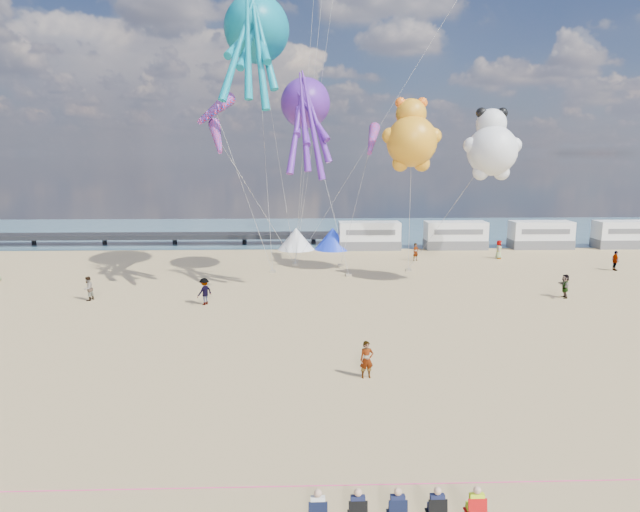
{
  "coord_description": "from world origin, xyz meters",
  "views": [
    {
      "loc": [
        -1.44,
        -21.38,
        10.34
      ],
      "look_at": [
        -0.52,
        6.0,
        5.4
      ],
      "focal_mm": 32.0,
      "sensor_mm": 36.0,
      "label": 1
    }
  ],
  "objects_px": {
    "beachgoer_2": "(204,291)",
    "kite_octopus_teal": "(257,29)",
    "spectator_row": "(397,507)",
    "beachgoer_1": "(88,289)",
    "motorhome_3": "(625,234)",
    "windsock_right": "(217,137)",
    "beachgoer_5": "(416,252)",
    "sandbag_a": "(273,272)",
    "windsock_mid": "(372,140)",
    "motorhome_1": "(455,235)",
    "standing_person": "(367,360)",
    "beachgoer_3": "(615,261)",
    "sandbag_e": "(295,264)",
    "kite_teddy_orange": "(412,141)",
    "tent_blue": "(333,239)",
    "tent_white": "(296,239)",
    "windsock_left": "(215,110)",
    "sandbag_b": "(349,275)",
    "sandbag_c": "(408,270)",
    "motorhome_0": "(369,236)",
    "kite_panda": "(492,151)",
    "kite_octopus_purple": "(305,103)",
    "sandbag_d": "(340,265)",
    "beachgoer_0": "(499,250)",
    "beachgoer_4": "(565,286)"
  },
  "relations": [
    {
      "from": "motorhome_3",
      "to": "standing_person",
      "type": "bearing_deg",
      "value": -132.26
    },
    {
      "from": "motorhome_0",
      "to": "beachgoer_2",
      "type": "xyz_separation_m",
      "value": [
        -14.15,
        -22.8,
        -0.56
      ]
    },
    {
      "from": "motorhome_0",
      "to": "kite_teddy_orange",
      "type": "bearing_deg",
      "value": -83.56
    },
    {
      "from": "tent_blue",
      "to": "beachgoer_5",
      "type": "height_order",
      "value": "tent_blue"
    },
    {
      "from": "sandbag_c",
      "to": "windsock_right",
      "type": "xyz_separation_m",
      "value": [
        -15.44,
        -8.09,
        11.36
      ]
    },
    {
      "from": "tent_blue",
      "to": "beachgoer_5",
      "type": "xyz_separation_m",
      "value": [
        7.73,
        -7.0,
        -0.32
      ]
    },
    {
      "from": "motorhome_1",
      "to": "sandbag_d",
      "type": "distance_m",
      "value": 16.41
    },
    {
      "from": "motorhome_3",
      "to": "windsock_right",
      "type": "bearing_deg",
      "value": -154.42
    },
    {
      "from": "beachgoer_3",
      "to": "windsock_mid",
      "type": "distance_m",
      "value": 24.3
    },
    {
      "from": "beachgoer_2",
      "to": "kite_teddy_orange",
      "type": "distance_m",
      "value": 20.69
    },
    {
      "from": "standing_person",
      "to": "windsock_right",
      "type": "bearing_deg",
      "value": 111.54
    },
    {
      "from": "spectator_row",
      "to": "beachgoer_1",
      "type": "bearing_deg",
      "value": 124.7
    },
    {
      "from": "tent_blue",
      "to": "sandbag_a",
      "type": "distance_m",
      "value": 13.68
    },
    {
      "from": "beachgoer_3",
      "to": "beachgoer_5",
      "type": "height_order",
      "value": "beachgoer_3"
    },
    {
      "from": "windsock_left",
      "to": "tent_blue",
      "type": "bearing_deg",
      "value": 74.78
    },
    {
      "from": "beachgoer_5",
      "to": "sandbag_a",
      "type": "bearing_deg",
      "value": 172.01
    },
    {
      "from": "sandbag_e",
      "to": "kite_octopus_teal",
      "type": "bearing_deg",
      "value": -118.08
    },
    {
      "from": "motorhome_0",
      "to": "kite_panda",
      "type": "distance_m",
      "value": 22.01
    },
    {
      "from": "beachgoer_3",
      "to": "sandbag_e",
      "type": "xyz_separation_m",
      "value": [
        -28.64,
        3.3,
        -0.79
      ]
    },
    {
      "from": "sandbag_c",
      "to": "kite_octopus_purple",
      "type": "bearing_deg",
      "value": -165.86
    },
    {
      "from": "sandbag_a",
      "to": "sandbag_b",
      "type": "xyz_separation_m",
      "value": [
        6.58,
        -1.58,
        0.0
      ]
    },
    {
      "from": "sandbag_b",
      "to": "windsock_mid",
      "type": "bearing_deg",
      "value": 53.58
    },
    {
      "from": "motorhome_1",
      "to": "standing_person",
      "type": "height_order",
      "value": "motorhome_1"
    },
    {
      "from": "beachgoer_4",
      "to": "beachgoer_5",
      "type": "height_order",
      "value": "beachgoer_5"
    },
    {
      "from": "motorhome_1",
      "to": "beachgoer_0",
      "type": "relative_size",
      "value": 3.58
    },
    {
      "from": "windsock_left",
      "to": "motorhome_1",
      "type": "bearing_deg",
      "value": 50.91
    },
    {
      "from": "kite_teddy_orange",
      "to": "windsock_right",
      "type": "distance_m",
      "value": 16.03
    },
    {
      "from": "motorhome_3",
      "to": "beachgoer_3",
      "type": "height_order",
      "value": "motorhome_3"
    },
    {
      "from": "sandbag_a",
      "to": "sandbag_d",
      "type": "height_order",
      "value": "same"
    },
    {
      "from": "beachgoer_2",
      "to": "kite_octopus_teal",
      "type": "bearing_deg",
      "value": -161.86
    },
    {
      "from": "beachgoer_1",
      "to": "standing_person",
      "type": "bearing_deg",
      "value": 66.31
    },
    {
      "from": "sandbag_b",
      "to": "windsock_right",
      "type": "height_order",
      "value": "windsock_right"
    },
    {
      "from": "beachgoer_3",
      "to": "windsock_right",
      "type": "distance_m",
      "value": 36.42
    },
    {
      "from": "motorhome_1",
      "to": "sandbag_c",
      "type": "relative_size",
      "value": 13.2
    },
    {
      "from": "windsock_mid",
      "to": "motorhome_0",
      "type": "bearing_deg",
      "value": 95.62
    },
    {
      "from": "motorhome_1",
      "to": "standing_person",
      "type": "distance_m",
      "value": 38.82
    },
    {
      "from": "standing_person",
      "to": "sandbag_d",
      "type": "xyz_separation_m",
      "value": [
        0.62,
        26.71,
        -0.77
      ]
    },
    {
      "from": "tent_white",
      "to": "windsock_mid",
      "type": "distance_m",
      "value": 16.45
    },
    {
      "from": "sandbag_a",
      "to": "windsock_mid",
      "type": "relative_size",
      "value": 0.09
    },
    {
      "from": "beachgoer_1",
      "to": "beachgoer_2",
      "type": "xyz_separation_m",
      "value": [
        8.47,
        -1.4,
        0.07
      ]
    },
    {
      "from": "tent_blue",
      "to": "windsock_right",
      "type": "relative_size",
      "value": 0.91
    },
    {
      "from": "beachgoer_1",
      "to": "kite_teddy_orange",
      "type": "distance_m",
      "value": 27.33
    },
    {
      "from": "spectator_row",
      "to": "sandbag_a",
      "type": "xyz_separation_m",
      "value": [
        -5.14,
        34.84,
        -0.54
      ]
    },
    {
      "from": "beachgoer_3",
      "to": "tent_blue",
      "type": "bearing_deg",
      "value": 65.07
    },
    {
      "from": "windsock_left",
      "to": "beachgoer_5",
      "type": "bearing_deg",
      "value": 44.86
    },
    {
      "from": "spectator_row",
      "to": "kite_octopus_purple",
      "type": "distance_m",
      "value": 35.67
    },
    {
      "from": "motorhome_0",
      "to": "sandbag_e",
      "type": "bearing_deg",
      "value": -131.68
    },
    {
      "from": "tent_white",
      "to": "windsock_left",
      "type": "height_order",
      "value": "windsock_left"
    },
    {
      "from": "motorhome_0",
      "to": "spectator_row",
      "type": "xyz_separation_m",
      "value": [
        -4.82,
        -47.11,
        -0.85
      ]
    },
    {
      "from": "standing_person",
      "to": "beachgoer_0",
      "type": "bearing_deg",
      "value": 53.71
    }
  ]
}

